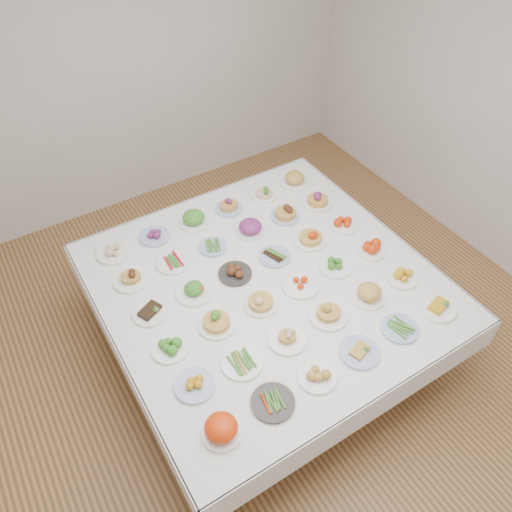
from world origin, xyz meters
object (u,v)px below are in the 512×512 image
dish_0 (221,428)px  dish_18 (150,310)px  dish_35 (295,178)px

dish_0 → dish_18: size_ratio=0.96×
dish_0 → dish_18: bearing=89.9°
dish_35 → dish_0: bearing=-134.8°
dish_0 → dish_18: dish_0 is taller
dish_0 → dish_35: dish_35 is taller
dish_0 → dish_35: 2.43m
dish_18 → dish_35: 1.85m
dish_0 → dish_35: size_ratio=0.86×
dish_18 → dish_35: (1.71, 0.70, 0.03)m
dish_0 → dish_35: (1.71, 1.72, 0.00)m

